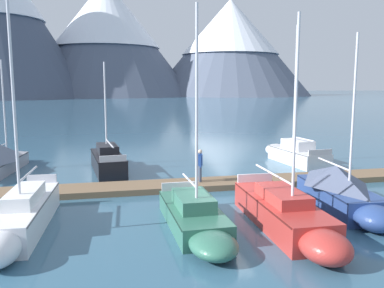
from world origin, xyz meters
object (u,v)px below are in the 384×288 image
(sailboat_end_of_dock, at_px, (293,153))
(sailboat_mid_dock_port, at_px, (107,159))
(sailboat_mid_dock_starboard, at_px, (196,218))
(sailboat_nearest_berth, at_px, (1,158))
(person_on_dock, at_px, (200,163))
(sailboat_outer_slip, at_px, (342,191))
(sailboat_far_berth, at_px, (287,215))
(sailboat_second_berth, at_px, (23,216))

(sailboat_end_of_dock, bearing_deg, sailboat_mid_dock_port, -179.18)
(sailboat_mid_dock_starboard, bearing_deg, sailboat_end_of_dock, 51.52)
(sailboat_nearest_berth, xyz_separation_m, person_on_dock, (11.07, -5.79, 0.36))
(sailboat_outer_slip, xyz_separation_m, person_on_dock, (-5.02, 5.08, 0.41))
(sailboat_mid_dock_port, distance_m, person_on_dock, 7.21)
(sailboat_nearest_berth, distance_m, sailboat_mid_dock_port, 6.30)
(sailboat_outer_slip, height_order, sailboat_end_of_dock, sailboat_end_of_dock)
(sailboat_outer_slip, bearing_deg, sailboat_mid_dock_port, 133.23)
(sailboat_nearest_berth, bearing_deg, sailboat_mid_dock_port, -3.93)
(sailboat_far_berth, bearing_deg, sailboat_mid_dock_starboard, 169.34)
(sailboat_outer_slip, bearing_deg, sailboat_mid_dock_starboard, -169.29)
(sailboat_second_berth, distance_m, sailboat_far_berth, 9.53)
(sailboat_nearest_berth, xyz_separation_m, sailboat_mid_dock_port, (6.28, -0.43, -0.22))
(sailboat_second_berth, distance_m, sailboat_mid_dock_starboard, 6.23)
(sailboat_second_berth, bearing_deg, sailboat_far_berth, -10.29)
(sailboat_end_of_dock, relative_size, person_on_dock, 5.49)
(person_on_dock, bearing_deg, sailboat_far_berth, -76.22)
(sailboat_nearest_berth, bearing_deg, sailboat_outer_slip, -34.04)
(sailboat_mid_dock_port, relative_size, sailboat_end_of_dock, 0.74)
(sailboat_mid_dock_starboard, bearing_deg, person_on_dock, 76.23)
(sailboat_far_berth, bearing_deg, sailboat_nearest_berth, 135.10)
(sailboat_nearest_berth, relative_size, sailboat_second_berth, 0.84)
(sailboat_nearest_berth, bearing_deg, sailboat_end_of_dock, -0.75)
(sailboat_nearest_berth, height_order, sailboat_mid_dock_starboard, sailboat_mid_dock_starboard)
(sailboat_nearest_berth, height_order, sailboat_mid_dock_port, sailboat_nearest_berth)
(sailboat_nearest_berth, relative_size, sailboat_far_berth, 0.94)
(sailboat_second_berth, relative_size, person_on_dock, 5.10)
(person_on_dock, bearing_deg, sailboat_nearest_berth, 152.37)
(sailboat_mid_dock_starboard, xyz_separation_m, person_on_dock, (1.55, 6.32, 0.75))
(sailboat_nearest_berth, distance_m, sailboat_end_of_dock, 18.96)
(sailboat_far_berth, relative_size, sailboat_end_of_dock, 0.83)
(sailboat_second_berth, relative_size, sailboat_mid_dock_starboard, 1.07)
(sailboat_end_of_dock, bearing_deg, sailboat_second_berth, -145.31)
(sailboat_second_berth, relative_size, sailboat_end_of_dock, 0.93)
(sailboat_outer_slip, xyz_separation_m, sailboat_end_of_dock, (2.86, 10.62, -0.22))
(sailboat_mid_dock_port, bearing_deg, sailboat_mid_dock_starboard, -74.49)
(sailboat_mid_dock_starboard, xyz_separation_m, sailboat_outer_slip, (6.57, 1.24, 0.34))
(sailboat_mid_dock_starboard, distance_m, person_on_dock, 6.55)
(sailboat_nearest_berth, relative_size, person_on_dock, 4.28)
(sailboat_end_of_dock, bearing_deg, sailboat_outer_slip, -105.07)
(sailboat_nearest_berth, bearing_deg, sailboat_mid_dock_starboard, -51.83)
(sailboat_mid_dock_port, height_order, sailboat_outer_slip, sailboat_outer_slip)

